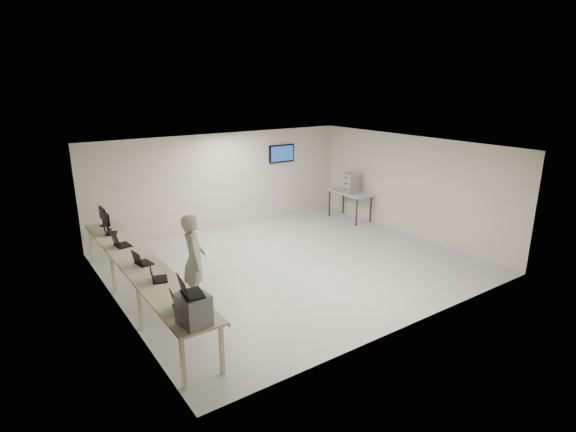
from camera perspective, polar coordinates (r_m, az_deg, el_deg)
room at (r=10.43m, az=0.60°, el=1.22°), size 8.01×7.01×2.81m
workbench at (r=9.08m, az=-18.30°, el=-5.95°), size 0.76×6.00×0.90m
equipment_box at (r=6.56m, az=-11.88°, el=-11.53°), size 0.43×0.47×0.45m
laptop_on_box at (r=6.40m, az=-12.53°, el=-9.25°), size 0.36×0.41×0.30m
laptop_0 at (r=7.03m, az=-13.57°, el=-10.99°), size 0.39×0.45×0.31m
laptop_1 at (r=8.11m, az=-16.35°, el=-7.42°), size 0.37×0.40×0.27m
laptop_2 at (r=8.89m, az=-18.17°, el=-5.43°), size 0.33×0.38×0.27m
laptop_3 at (r=9.99m, az=-20.60°, el=-3.21°), size 0.34×0.40×0.29m
laptop_4 at (r=10.86m, az=-21.78°, el=-1.84°), size 0.35×0.38×0.25m
monitor_near at (r=11.13m, az=-22.03°, el=-0.45°), size 0.18×0.41×0.41m
monitor_far at (r=11.49m, az=-22.49°, el=0.14°), size 0.20×0.45×0.45m
soldier at (r=8.86m, az=-11.82°, el=-5.45°), size 0.64×0.77×1.81m
side_table at (r=14.21m, az=7.88°, el=2.75°), size 0.69×1.47×0.88m
storage_bins at (r=14.11m, az=7.88°, el=4.20°), size 0.38×0.42×0.60m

